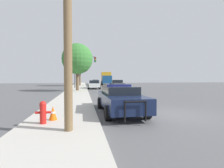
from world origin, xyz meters
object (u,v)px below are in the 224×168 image
at_px(utility_pole, 68,1).
at_px(car_background_oncoming, 118,84).
at_px(fire_hydrant, 43,112).
at_px(traffic_cone, 53,113).
at_px(car_background_midblock, 94,84).
at_px(box_truck, 106,78).
at_px(tree_sidewalk_far, 80,62).
at_px(traffic_light, 83,65).
at_px(car_background_distant, 95,82).
at_px(police_car, 120,98).
at_px(tree_sidewalk_mid, 77,59).

bearing_deg(utility_pole, car_background_oncoming, 74.95).
relative_size(fire_hydrant, traffic_cone, 1.51).
distance_m(car_background_midblock, box_truck, 15.62).
distance_m(utility_pole, tree_sidewalk_far, 34.13).
bearing_deg(traffic_light, car_background_distant, 78.76).
distance_m(box_truck, traffic_cone, 37.89).
bearing_deg(police_car, box_truck, -97.17).
bearing_deg(police_car, car_background_distant, -92.69).
bearing_deg(car_background_midblock, police_car, -88.41).
bearing_deg(car_background_midblock, car_background_oncoming, -0.55).
distance_m(car_background_oncoming, traffic_cone, 23.12).
bearing_deg(fire_hydrant, traffic_light, 86.28).
bearing_deg(box_truck, car_background_oncoming, 93.73).
bearing_deg(traffic_light, police_car, -84.96).
bearing_deg(car_background_midblock, car_background_distant, 86.74).
bearing_deg(box_truck, fire_hydrant, 82.82).
height_order(box_truck, tree_sidewalk_mid, tree_sidewalk_mid).
bearing_deg(box_truck, car_background_midblock, 78.76).
distance_m(car_background_distant, car_background_oncoming, 17.06).
relative_size(fire_hydrant, tree_sidewalk_far, 0.11).
distance_m(traffic_light, traffic_cone, 23.35).
bearing_deg(traffic_light, car_background_oncoming, -10.02).
height_order(police_car, traffic_cone, police_car).
distance_m(box_truck, tree_sidewalk_far, 8.83).
bearing_deg(police_car, utility_pole, 52.53).
relative_size(police_car, fire_hydrant, 6.02).
bearing_deg(fire_hydrant, utility_pole, -45.58).
bearing_deg(traffic_cone, utility_pole, -64.53).
bearing_deg(car_background_distant, traffic_light, -101.65).
relative_size(tree_sidewalk_mid, tree_sidewalk_far, 0.82).
height_order(traffic_light, car_background_distant, traffic_light).
bearing_deg(utility_pole, police_car, 53.29).
xyz_separation_m(traffic_light, car_background_oncoming, (5.82, -1.03, -3.20)).
distance_m(police_car, tree_sidewalk_far, 31.35).
height_order(car_background_midblock, box_truck, box_truck).
xyz_separation_m(police_car, tree_sidewalk_far, (-2.58, 30.89, 4.62)).
bearing_deg(tree_sidewalk_far, box_truck, 35.23).
bearing_deg(police_car, traffic_cone, 26.92).
xyz_separation_m(police_car, traffic_cone, (-3.15, -1.65, -0.35)).
bearing_deg(police_car, traffic_light, -85.72).
distance_m(police_car, traffic_light, 21.71).
xyz_separation_m(tree_sidewalk_mid, traffic_cone, (-0.47, -17.02, -4.02)).
distance_m(fire_hydrant, box_truck, 38.46).
distance_m(fire_hydrant, car_background_midblock, 22.92).
xyz_separation_m(box_truck, tree_sidewalk_mid, (-6.67, -20.17, 2.67)).
bearing_deg(car_background_oncoming, traffic_light, -8.55).
xyz_separation_m(utility_pole, traffic_cone, (-0.75, 1.57, -3.87)).
relative_size(car_background_midblock, box_truck, 0.60).
distance_m(tree_sidewalk_mid, traffic_cone, 17.49).
xyz_separation_m(fire_hydrant, car_background_distant, (4.67, 39.39, 0.14)).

